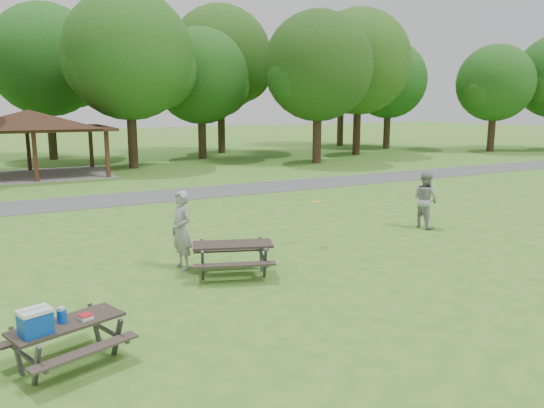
{
  "coord_description": "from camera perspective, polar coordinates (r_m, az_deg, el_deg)",
  "views": [
    {
      "loc": [
        -5.93,
        -9.17,
        4.16
      ],
      "look_at": [
        1.0,
        4.0,
        1.3
      ],
      "focal_mm": 35.0,
      "sensor_mm": 36.0,
      "label": 1
    }
  ],
  "objects": [
    {
      "name": "picnic_table_middle",
      "position": [
        12.94,
        -4.24,
        -5.07
      ],
      "size": [
        2.32,
        2.09,
        0.83
      ],
      "color": "#2A231E",
      "rests_on": "ground"
    },
    {
      "name": "pavilion",
      "position": [
        33.24,
        -24.68,
        8.01
      ],
      "size": [
        8.6,
        7.01,
        3.76
      ],
      "color": "#3C2015",
      "rests_on": "ground"
    },
    {
      "name": "frisbee_thrower",
      "position": [
        13.54,
        -9.71,
        -2.79
      ],
      "size": [
        0.61,
        0.81,
        2.0
      ],
      "primitive_type": "imported",
      "rotation": [
        0.0,
        0.0,
        -1.38
      ],
      "color": "#969698",
      "rests_on": "ground"
    },
    {
      "name": "tree_row_g",
      "position": [
        37.13,
        5.07,
        14.19
      ],
      "size": [
        7.77,
        7.4,
        10.25
      ],
      "color": "#332016",
      "rests_on": "ground"
    },
    {
      "name": "tree_row_h",
      "position": [
        43.47,
        9.39,
        14.53
      ],
      "size": [
        8.61,
        8.2,
        11.37
      ],
      "color": "black",
      "rests_on": "ground"
    },
    {
      "name": "tree_deep_d",
      "position": [
        52.28,
        7.56,
        13.94
      ],
      "size": [
        8.4,
        8.0,
        11.27
      ],
      "color": "#322416",
      "rests_on": "ground"
    },
    {
      "name": "tree_deep_b",
      "position": [
        42.47,
        -22.96,
        13.73
      ],
      "size": [
        8.4,
        8.0,
        11.13
      ],
      "color": "black",
      "rests_on": "ground"
    },
    {
      "name": "frisbee_catcher",
      "position": [
        18.49,
        16.17,
        0.44
      ],
      "size": [
        0.76,
        0.96,
        1.9
      ],
      "primitive_type": "imported",
      "rotation": [
        0.0,
        0.0,
        1.62
      ],
      "color": "#9A9A9D",
      "rests_on": "ground"
    },
    {
      "name": "ground",
      "position": [
        11.69,
        4.88,
        -10.02
      ],
      "size": [
        160.0,
        160.0,
        0.0
      ],
      "primitive_type": "plane",
      "color": "#407722",
      "rests_on": "ground"
    },
    {
      "name": "tree_row_f",
      "position": [
        40.25,
        -7.56,
        13.19
      ],
      "size": [
        7.35,
        7.0,
        9.55
      ],
      "color": "#302215",
      "rests_on": "ground"
    },
    {
      "name": "tree_deep_c",
      "position": [
        44.7,
        -5.48,
        15.05
      ],
      "size": [
        8.82,
        8.4,
        11.9
      ],
      "color": "#2E2114",
      "rests_on": "ground"
    },
    {
      "name": "tree_row_j",
      "position": [
        49.51,
        22.9,
        11.67
      ],
      "size": [
        6.72,
        6.4,
        8.96
      ],
      "color": "#321F16",
      "rests_on": "ground"
    },
    {
      "name": "tree_row_e",
      "position": [
        35.22,
        -15.02,
        14.8
      ],
      "size": [
        8.4,
        8.0,
        11.02
      ],
      "color": "black",
      "rests_on": "ground"
    },
    {
      "name": "asphalt_path",
      "position": [
        24.27,
        -13.21,
        0.75
      ],
      "size": [
        120.0,
        3.2,
        0.02
      ],
      "primitive_type": "cube",
      "color": "#4A4A4C",
      "rests_on": "ground"
    },
    {
      "name": "tree_row_i",
      "position": [
        49.87,
        12.5,
        12.65
      ],
      "size": [
        7.14,
        6.8,
        9.52
      ],
      "color": "#322316",
      "rests_on": "ground"
    },
    {
      "name": "frisbee_in_flight",
      "position": [
        15.45,
        4.8,
        0.24
      ],
      "size": [
        0.31,
        0.31,
        0.02
      ],
      "color": "yellow",
      "rests_on": "ground"
    },
    {
      "name": "picnic_table_near",
      "position": [
        9.15,
        -22.08,
        -12.28
      ],
      "size": [
        2.09,
        1.88,
        1.2
      ],
      "color": "#2A241E",
      "rests_on": "ground"
    }
  ]
}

